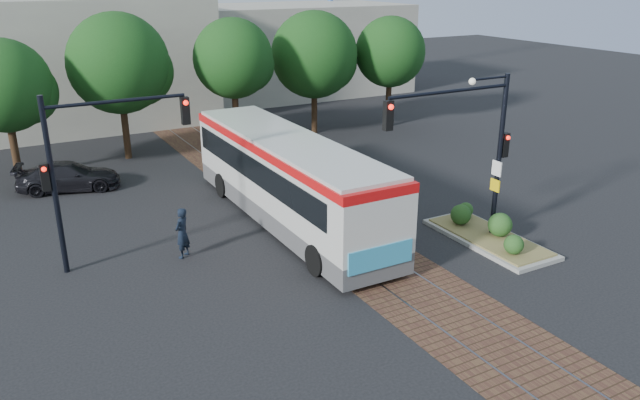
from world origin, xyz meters
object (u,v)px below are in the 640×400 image
at_px(city_bus, 288,176).
at_px(parked_car, 68,176).
at_px(traffic_island, 488,232).
at_px(officer, 182,233).
at_px(signal_pole_main, 476,135).
at_px(signal_pole_left, 87,157).

height_order(city_bus, parked_car, city_bus).
bearing_deg(traffic_island, officer, 158.58).
height_order(traffic_island, signal_pole_main, signal_pole_main).
xyz_separation_m(signal_pole_main, parked_car, (-11.97, 13.62, -3.50)).
distance_m(signal_pole_main, signal_pole_left, 13.14).
distance_m(city_bus, traffic_island, 8.00).
height_order(city_bus, signal_pole_main, signal_pole_main).
bearing_deg(city_bus, parked_car, 130.52).
bearing_deg(signal_pole_main, city_bus, 132.62).
bearing_deg(city_bus, signal_pole_left, -176.75).
relative_size(signal_pole_main, parked_car, 1.32).
bearing_deg(officer, signal_pole_left, -55.93).
xyz_separation_m(city_bus, parked_car, (-7.17, 8.41, -1.29)).
height_order(signal_pole_left, officer, signal_pole_left).
height_order(signal_pole_main, parked_car, signal_pole_main).
distance_m(officer, parked_car, 9.90).
distance_m(traffic_island, officer, 11.29).
relative_size(city_bus, traffic_island, 2.52).
bearing_deg(parked_car, traffic_island, -121.95).
height_order(signal_pole_left, parked_car, signal_pole_left).
height_order(traffic_island, parked_car, parked_car).
bearing_deg(officer, signal_pole_main, 117.27).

